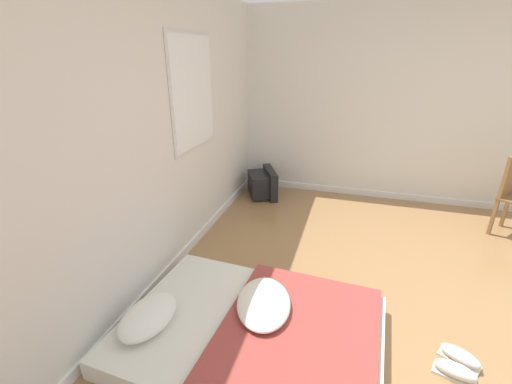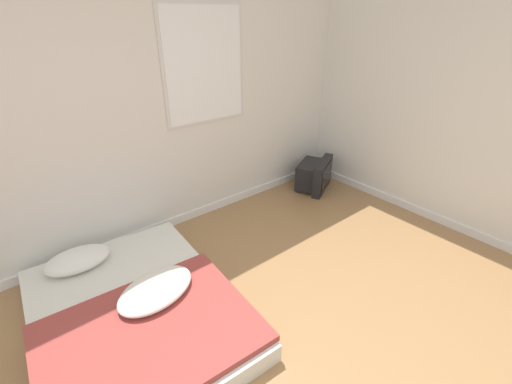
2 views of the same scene
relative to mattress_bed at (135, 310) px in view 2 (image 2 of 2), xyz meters
The scene contains 3 objects.
wall_back 1.67m from the mattress_bed, 65.32° to the left, with size 7.76×0.08×2.60m.
mattress_bed is the anchor object (origin of this frame).
crt_tv 2.80m from the mattress_bed, 13.94° to the left, with size 0.64×0.56×0.40m.
Camera 2 is at (-0.94, -0.52, 2.08)m, focal length 24.00 mm.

